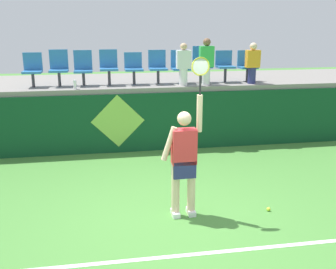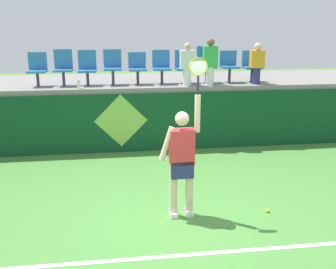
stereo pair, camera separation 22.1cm
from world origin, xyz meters
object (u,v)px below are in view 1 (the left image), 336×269
object	(u,v)px
stadium_chair_4	(134,67)
stadium_chair_5	(158,65)
stadium_chair_6	(180,65)
spectator_0	(206,61)
stadium_chair_0	(33,68)
stadium_chair_3	(109,66)
spectator_1	(183,64)
spectator_2	(252,63)
stadium_chair_7	(202,63)
stadium_chair_2	(83,67)
stadium_chair_1	(59,67)
stadium_chair_8	(225,64)
tennis_player	(184,158)
tennis_ball	(268,209)
stadium_chair_9	(247,64)
water_bottle	(75,85)

from	to	relation	value
stadium_chair_4	stadium_chair_5	bearing A→B (deg)	0.48
stadium_chair_6	spectator_0	size ratio (longest dim) A/B	0.72
stadium_chair_0	stadium_chair_3	distance (m)	1.80
spectator_1	spectator_2	bearing A→B (deg)	0.59
stadium_chair_3	stadium_chair_7	size ratio (longest dim) A/B	0.94
stadium_chair_2	stadium_chair_7	distance (m)	2.98
stadium_chair_1	stadium_chair_3	bearing A→B (deg)	-0.15
stadium_chair_8	stadium_chair_7	bearing A→B (deg)	179.02
stadium_chair_4	spectator_0	size ratio (longest dim) A/B	0.69
stadium_chair_2	stadium_chair_6	xyz separation A→B (m)	(2.41, -0.00, -0.00)
spectator_1	spectator_2	size ratio (longest dim) A/B	1.01
stadium_chair_4	stadium_chair_2	bearing A→B (deg)	179.57
stadium_chair_0	stadium_chair_1	xyz separation A→B (m)	(0.61, 0.00, 0.03)
stadium_chair_5	stadium_chair_8	world-z (taller)	stadium_chair_5
stadium_chair_4	stadium_chair_0	bearing A→B (deg)	179.90
stadium_chair_0	stadium_chair_6	xyz separation A→B (m)	(3.60, 0.00, 0.01)
stadium_chair_2	stadium_chair_4	xyz separation A→B (m)	(1.23, -0.01, -0.01)
stadium_chair_2	spectator_1	size ratio (longest dim) A/B	0.83
tennis_player	stadium_chair_7	xyz separation A→B (m)	(1.33, 4.19, 1.07)
tennis_ball	stadium_chair_0	xyz separation A→B (m)	(-4.26, 4.29, 1.95)
tennis_player	spectator_1	bearing A→B (deg)	78.51
stadium_chair_2	stadium_chair_6	bearing A→B (deg)	-0.09
tennis_ball	stadium_chair_2	world-z (taller)	stadium_chair_2
tennis_player	stadium_chair_8	world-z (taller)	tennis_player
stadium_chair_1	stadium_chair_7	bearing A→B (deg)	0.01
stadium_chair_2	spectator_2	world-z (taller)	spectator_2
stadium_chair_7	spectator_0	xyz separation A→B (m)	(0.00, -0.44, 0.09)
stadium_chair_0	stadium_chair_9	size ratio (longest dim) A/B	1.01
stadium_chair_0	stadium_chair_1	size ratio (longest dim) A/B	0.93
stadium_chair_6	stadium_chair_4	bearing A→B (deg)	-179.74
tennis_player	stadium_chair_9	world-z (taller)	tennis_player
stadium_chair_0	spectator_0	xyz separation A→B (m)	(4.16, -0.43, 0.15)
tennis_ball	stadium_chair_3	bearing A→B (deg)	119.79
stadium_chair_0	stadium_chair_2	size ratio (longest dim) A/B	0.95
water_bottle	spectator_0	xyz separation A→B (m)	(3.17, 0.11, 0.48)
stadium_chair_5	stadium_chair_6	distance (m)	0.58
stadium_chair_3	stadium_chair_6	xyz separation A→B (m)	(1.79, -0.00, -0.03)
stadium_chair_3	stadium_chair_7	bearing A→B (deg)	0.09
stadium_chair_2	stadium_chair_3	bearing A→B (deg)	-0.35
stadium_chair_3	stadium_chair_7	distance (m)	2.36
stadium_chair_1	stadium_chair_4	world-z (taller)	stadium_chair_1
stadium_chair_5	spectator_0	xyz separation A→B (m)	(1.14, -0.43, 0.14)
stadium_chair_8	stadium_chair_2	bearing A→B (deg)	179.83
stadium_chair_4	stadium_chair_8	bearing A→B (deg)	-0.03
tennis_player	stadium_chair_0	size ratio (longest dim) A/B	3.17
water_bottle	spectator_2	bearing A→B (deg)	1.90
stadium_chair_5	stadium_chair_0	bearing A→B (deg)	-179.98
stadium_chair_0	spectator_1	size ratio (longest dim) A/B	0.79
stadium_chair_3	spectator_0	bearing A→B (deg)	-10.44
stadium_chair_9	spectator_2	size ratio (longest dim) A/B	0.78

